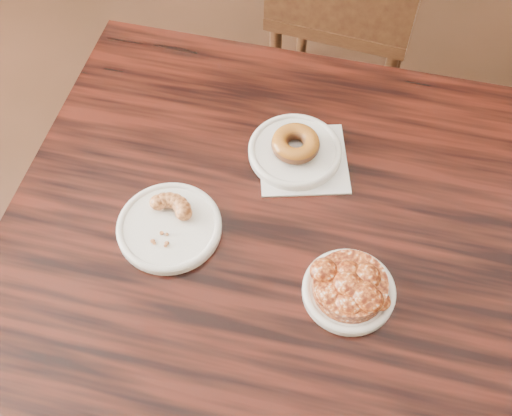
# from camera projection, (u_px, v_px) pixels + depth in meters

# --- Properties ---
(floor) EXTENTS (5.00, 5.00, 0.00)m
(floor) POSITION_uv_depth(u_px,v_px,m) (341.00, 313.00, 1.79)
(floor) COLOR black
(floor) RESTS_ON ground
(cafe_table) EXTENTS (0.98, 0.98, 0.75)m
(cafe_table) POSITION_uv_depth(u_px,v_px,m) (260.00, 321.00, 1.37)
(cafe_table) COLOR black
(cafe_table) RESTS_ON floor
(napkin) EXTENTS (0.17, 0.17, 0.00)m
(napkin) POSITION_uv_depth(u_px,v_px,m) (303.00, 160.00, 1.14)
(napkin) COLOR silver
(napkin) RESTS_ON cafe_table
(plate_donut) EXTENTS (0.17, 0.17, 0.01)m
(plate_donut) POSITION_uv_depth(u_px,v_px,m) (295.00, 151.00, 1.14)
(plate_donut) COLOR silver
(plate_donut) RESTS_ON napkin
(plate_cruller) EXTENTS (0.17, 0.17, 0.01)m
(plate_cruller) POSITION_uv_depth(u_px,v_px,m) (169.00, 227.00, 1.06)
(plate_cruller) COLOR white
(plate_cruller) RESTS_ON cafe_table
(plate_fritter) EXTENTS (0.14, 0.14, 0.01)m
(plate_fritter) POSITION_uv_depth(u_px,v_px,m) (349.00, 291.00, 0.99)
(plate_fritter) COLOR white
(plate_fritter) RESTS_ON cafe_table
(glazed_donut) EXTENTS (0.09, 0.09, 0.03)m
(glazed_donut) POSITION_uv_depth(u_px,v_px,m) (296.00, 144.00, 1.12)
(glazed_donut) COLOR #8D5014
(glazed_donut) RESTS_ON plate_donut
(apple_fritter) EXTENTS (0.16, 0.16, 0.04)m
(apple_fritter) POSITION_uv_depth(u_px,v_px,m) (351.00, 284.00, 0.97)
(apple_fritter) COLOR #401106
(apple_fritter) RESTS_ON plate_fritter
(cruller_fragment) EXTENTS (0.09, 0.09, 0.03)m
(cruller_fragment) POSITION_uv_depth(u_px,v_px,m) (168.00, 221.00, 1.04)
(cruller_fragment) COLOR #5D2C12
(cruller_fragment) RESTS_ON plate_cruller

